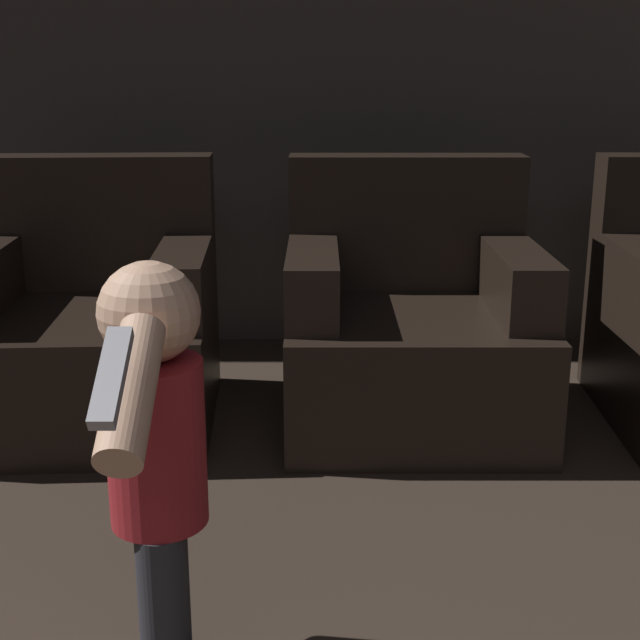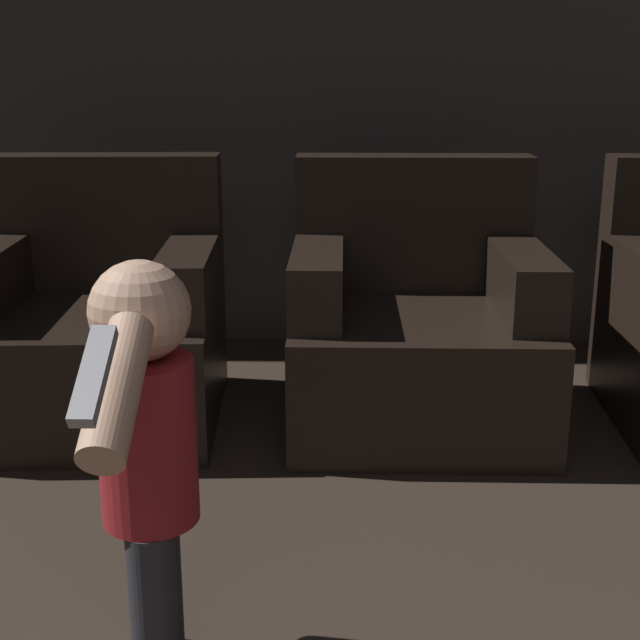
# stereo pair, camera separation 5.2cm
# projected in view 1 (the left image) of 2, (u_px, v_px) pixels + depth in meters

# --- Properties ---
(wall_back) EXTENTS (8.40, 0.05, 2.60)m
(wall_back) POSITION_uv_depth(u_px,v_px,m) (320.00, 22.00, 3.50)
(wall_back) COLOR #423D38
(wall_back) RESTS_ON ground_plane
(armchair_left) EXTENTS (0.85, 0.83, 0.84)m
(armchair_left) POSITION_uv_depth(u_px,v_px,m) (89.00, 330.00, 2.93)
(armchair_left) COLOR black
(armchair_left) RESTS_ON ground_plane
(armchair_middle) EXTENTS (0.81, 0.79, 0.84)m
(armchair_middle) POSITION_uv_depth(u_px,v_px,m) (411.00, 330.00, 2.93)
(armchair_middle) COLOR black
(armchair_middle) RESTS_ON ground_plane
(person_toddler) EXTENTS (0.18, 0.57, 0.82)m
(person_toddler) POSITION_uv_depth(u_px,v_px,m) (154.00, 444.00, 1.61)
(person_toddler) COLOR #28282D
(person_toddler) RESTS_ON ground_plane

